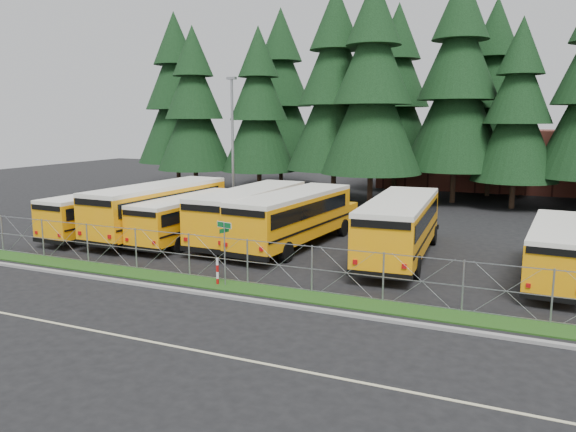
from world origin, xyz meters
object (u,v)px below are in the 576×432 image
object	(u,v)px
bus_east	(558,252)
light_standard	(233,141)
bus_6	(401,228)
street_sign	(224,240)
bus_2	(193,219)
bus_1	(163,210)
bus_4	(296,219)
striped_bollard	(217,272)
bus_3	(253,215)
bus_0	(110,213)

from	to	relation	value
bus_east	light_standard	bearing A→B (deg)	158.73
bus_6	street_sign	bearing A→B (deg)	-130.31
bus_east	bus_2	bearing A→B (deg)	-178.10
bus_2	street_sign	distance (m)	9.56
bus_1	light_standard	xyz separation A→B (m)	(-0.22, 9.10, 3.89)
bus_1	bus_4	distance (m)	8.59
street_sign	striped_bollard	bearing A→B (deg)	-176.50
bus_4	striped_bollard	size ratio (longest dim) A/B	9.84
bus_east	bus_3	bearing A→B (deg)	176.37
bus_3	bus_6	size ratio (longest dim) A/B	0.98
light_standard	bus_0	bearing A→B (deg)	-106.49
light_standard	bus_6	bearing A→B (deg)	-31.18
light_standard	street_sign	bearing A→B (deg)	-61.76
bus_3	striped_bollard	size ratio (longest dim) A/B	9.90
bus_2	light_standard	bearing A→B (deg)	107.30
bus_1	bus_6	world-z (taller)	bus_1
bus_6	light_standard	size ratio (longest dim) A/B	1.19
bus_6	bus_4	bearing A→B (deg)	171.53
bus_4	bus_1	bearing A→B (deg)	-171.03
bus_0	bus_east	xyz separation A→B (m)	(25.06, 0.08, -0.05)
bus_2	street_sign	bearing A→B (deg)	-47.05
bus_1	street_sign	xyz separation A→B (m)	(8.79, -7.67, 0.43)
bus_3	street_sign	world-z (taller)	bus_3
street_sign	bus_3	bearing A→B (deg)	109.67
bus_east	light_standard	world-z (taller)	light_standard
bus_east	striped_bollard	bearing A→B (deg)	-150.15
bus_6	bus_east	xyz separation A→B (m)	(7.26, -1.14, -0.29)
bus_1	light_standard	bearing A→B (deg)	94.02
bus_0	bus_1	bearing A→B (deg)	20.79
bus_east	bus_4	bearing A→B (deg)	176.31
bus_3	street_sign	distance (m)	9.19
bus_3	striped_bollard	bearing A→B (deg)	-72.26
bus_3	bus_east	distance (m)	16.26
striped_bollard	light_standard	distance (m)	19.51
bus_east	light_standard	size ratio (longest dim) A/B	0.98
street_sign	light_standard	bearing A→B (deg)	118.24
street_sign	light_standard	world-z (taller)	light_standard
street_sign	bus_0	bearing A→B (deg)	151.23
bus_0	street_sign	world-z (taller)	street_sign
bus_2	striped_bollard	size ratio (longest dim) A/B	8.50
street_sign	bus_6	bearing A→B (deg)	53.46
bus_3	bus_6	world-z (taller)	bus_6
bus_0	bus_3	xyz separation A→B (m)	(8.93, 2.04, 0.21)
bus_2	light_standard	world-z (taller)	light_standard
bus_1	bus_east	world-z (taller)	bus_1
bus_0	bus_3	world-z (taller)	bus_3
bus_3	street_sign	xyz separation A→B (m)	(3.09, -8.64, 0.48)
bus_0	bus_6	world-z (taller)	bus_6
bus_1	bus_3	distance (m)	5.78
bus_3	bus_4	world-z (taller)	bus_3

